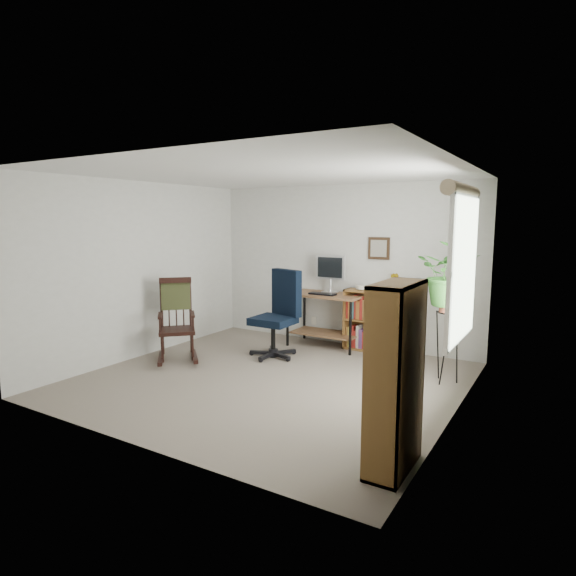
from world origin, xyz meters
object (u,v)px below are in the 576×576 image
Objects in this scene: rocking_chair at (177,319)px; tall_bookshelf at (395,378)px; low_bookshelf at (373,321)px; desk at (326,320)px; office_chair at (273,313)px.

rocking_chair is 0.78× the size of tall_bookshelf.
rocking_chair is at bearing 159.61° from tall_bookshelf.
rocking_chair is 3.67m from tall_bookshelf.
desk is at bearing -170.23° from low_bookshelf.
tall_bookshelf reaches higher than office_chair.
tall_bookshelf is at bearing -66.38° from low_bookshelf.
office_chair reaches higher than low_bookshelf.
desk is 3.61m from tall_bookshelf.
tall_bookshelf is (1.34, -3.07, 0.28)m from low_bookshelf.
desk is 2.19m from rocking_chair.
office_chair is 1.30m from rocking_chair.
office_chair is 0.85× the size of tall_bookshelf.
office_chair is at bearing 139.27° from tall_bookshelf.
rocking_chair reaches higher than low_bookshelf.
tall_bookshelf is (2.41, -2.08, 0.11)m from office_chair.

